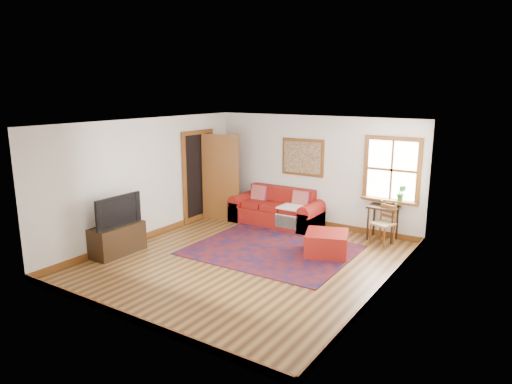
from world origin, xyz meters
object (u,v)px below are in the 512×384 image
Objects in this scene: red_ottoman at (327,244)px; media_cabinet at (118,239)px; ladder_back_chair at (384,222)px; red_leather_sofa at (277,212)px; side_table at (383,212)px.

media_cabinet is at bearing -167.68° from red_ottoman.
red_ottoman is at bearing -119.59° from ladder_back_chair.
red_leather_sofa is 2.49× the size of ladder_back_chair.
ladder_back_chair reaches higher than red_leather_sofa.
side_table reaches higher than red_ottoman.
ladder_back_chair is at bearing 40.35° from red_ottoman.
red_leather_sofa is at bearing 179.14° from ladder_back_chair.
red_leather_sofa is 2.46m from side_table.
ladder_back_chair reaches higher than side_table.
side_table is (2.43, 0.19, 0.32)m from red_leather_sofa.
ladder_back_chair is at bearing 39.63° from media_cabinet.
ladder_back_chair is (0.70, 1.23, 0.24)m from red_ottoman.
ladder_back_chair is 0.82× the size of media_cabinet.
red_leather_sofa is at bearing -175.43° from side_table.
media_cabinet reaches higher than red_ottoman.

